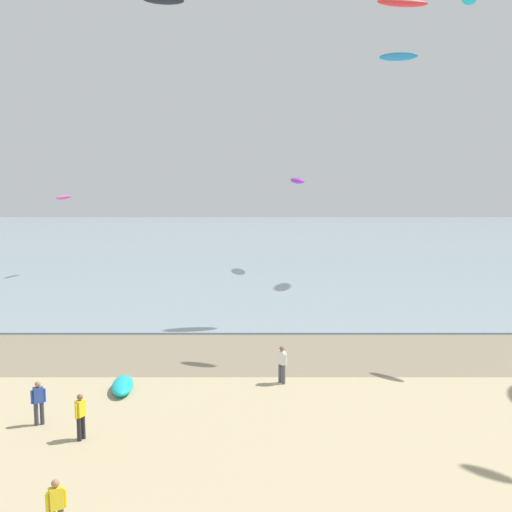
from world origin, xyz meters
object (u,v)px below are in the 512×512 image
person_nearest_camera (36,402)px  person_mid_beach (280,363)px  person_by_waterline (54,508)px  kite_aloft_9 (396,57)px  kite_aloft_7 (295,181)px  grounded_kite (120,385)px  kite_aloft_0 (161,0)px  person_left_flank (78,416)px  kite_aloft_10 (61,197)px  kite_aloft_6 (400,3)px

person_nearest_camera → person_mid_beach: size_ratio=1.00×
person_by_waterline → kite_aloft_9: (12.35, 18.35, 13.99)m
person_mid_beach → kite_aloft_7: 31.15m
grounded_kite → kite_aloft_9: kite_aloft_9 is taller
kite_aloft_0 → kite_aloft_9: kite_aloft_0 is taller
person_left_flank → person_nearest_camera: bearing=144.1°
grounded_kite → kite_aloft_0: bearing=-4.5°
kite_aloft_0 → kite_aloft_10: (-9.46, 7.79, -13.99)m
grounded_kite → kite_aloft_6: bearing=-52.6°
person_by_waterline → kite_aloft_0: 38.16m
person_nearest_camera → kite_aloft_10: (-7.55, 32.50, 5.59)m
person_by_waterline → kite_aloft_0: kite_aloft_0 is taller
kite_aloft_0 → person_left_flank: bearing=72.1°
person_left_flank → kite_aloft_9: kite_aloft_9 is taller
person_nearest_camera → kite_aloft_10: kite_aloft_10 is taller
person_by_waterline → kite_aloft_0: bearing=91.8°
person_left_flank → kite_aloft_9: (13.33, 11.72, 13.99)m
kite_aloft_0 → kite_aloft_6: bearing=136.1°
grounded_kite → kite_aloft_7: (9.33, 31.32, 7.51)m
person_mid_beach → person_by_waterline: size_ratio=1.00×
kite_aloft_0 → kite_aloft_7: kite_aloft_0 is taller
kite_aloft_10 → person_by_waterline: bearing=-144.8°
kite_aloft_6 → kite_aloft_9: size_ratio=1.64×
person_mid_beach → kite_aloft_0: kite_aloft_0 is taller
person_nearest_camera → kite_aloft_10: size_ratio=0.92×
kite_aloft_0 → person_by_waterline: bearing=73.8°
kite_aloft_0 → kite_aloft_6: kite_aloft_0 is taller
kite_aloft_9 → person_nearest_camera: bearing=56.8°
person_by_waterline → kite_aloft_10: 42.23m
person_nearest_camera → person_left_flank: size_ratio=1.00×
person_mid_beach → grounded_kite: 7.04m
person_nearest_camera → person_by_waterline: (2.92, -8.03, 0.00)m
grounded_kite → kite_aloft_9: (12.81, 6.49, 14.65)m
grounded_kite → kite_aloft_0: 29.08m
kite_aloft_9 → kite_aloft_10: 32.91m
kite_aloft_10 → kite_aloft_6: bearing=-101.0°
person_by_waterline → kite_aloft_7: (8.86, 43.17, 6.84)m
person_left_flank → kite_aloft_6: kite_aloft_6 is taller
person_mid_beach → kite_aloft_9: size_ratio=0.89×
person_left_flank → person_by_waterline: bearing=-81.6°
person_left_flank → kite_aloft_10: (-9.49, 33.90, 5.59)m
person_mid_beach → grounded_kite: (-6.94, -1.02, -0.67)m
person_mid_beach → person_by_waterline: bearing=-116.7°
person_nearest_camera → kite_aloft_0: (1.91, 24.71, 19.57)m
person_by_waterline → grounded_kite: 11.89m
person_nearest_camera → person_by_waterline: bearing=-70.0°
person_mid_beach → kite_aloft_9: kite_aloft_9 is taller
person_nearest_camera → kite_aloft_10: 33.83m
person_mid_beach → kite_aloft_6: bearing=59.4°
person_by_waterline → kite_aloft_9: size_ratio=0.89×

